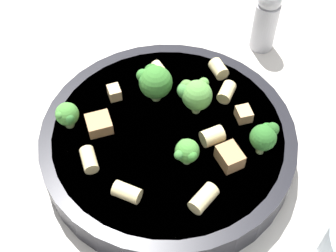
{
  "coord_description": "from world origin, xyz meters",
  "views": [
    {
      "loc": [
        -0.14,
        -0.27,
        0.43
      ],
      "look_at": [
        0.0,
        0.0,
        0.05
      ],
      "focal_mm": 50.0,
      "sensor_mm": 36.0,
      "label": 1
    }
  ],
  "objects_px": {
    "rigatoni_3": "(160,71)",
    "rigatoni_4": "(127,192)",
    "rigatoni_0": "(90,161)",
    "chicken_chunk_0": "(244,114)",
    "broccoli_floret_3": "(264,136)",
    "rigatoni_6": "(227,92)",
    "rigatoni_1": "(212,136)",
    "rigatoni_5": "(204,198)",
    "pepper_shaker": "(266,19)",
    "chicken_chunk_2": "(114,92)",
    "broccoli_floret_1": "(195,94)",
    "broccoli_floret_0": "(154,81)",
    "chicken_chunk_3": "(99,124)",
    "chicken_chunk_1": "(230,157)",
    "rigatoni_2": "(218,69)",
    "broccoli_floret_2": "(67,115)",
    "broccoli_floret_4": "(185,152)",
    "pasta_bowl": "(168,141)"
  },
  "relations": [
    {
      "from": "rigatoni_3",
      "to": "rigatoni_4",
      "type": "distance_m",
      "value": 0.16
    },
    {
      "from": "rigatoni_0",
      "to": "chicken_chunk_0",
      "type": "height_order",
      "value": "rigatoni_0"
    },
    {
      "from": "broccoli_floret_3",
      "to": "rigatoni_6",
      "type": "relative_size",
      "value": 1.55
    },
    {
      "from": "rigatoni_1",
      "to": "chicken_chunk_0",
      "type": "bearing_deg",
      "value": 14.2
    },
    {
      "from": "rigatoni_3",
      "to": "rigatoni_5",
      "type": "height_order",
      "value": "rigatoni_5"
    },
    {
      "from": "pepper_shaker",
      "to": "chicken_chunk_2",
      "type": "bearing_deg",
      "value": -173.17
    },
    {
      "from": "broccoli_floret_1",
      "to": "rigatoni_4",
      "type": "relative_size",
      "value": 1.58
    },
    {
      "from": "broccoli_floret_0",
      "to": "broccoli_floret_1",
      "type": "distance_m",
      "value": 0.05
    },
    {
      "from": "chicken_chunk_3",
      "to": "rigatoni_4",
      "type": "bearing_deg",
      "value": -94.86
    },
    {
      "from": "chicken_chunk_0",
      "to": "rigatoni_1",
      "type": "bearing_deg",
      "value": -165.8
    },
    {
      "from": "rigatoni_3",
      "to": "chicken_chunk_3",
      "type": "height_order",
      "value": "same"
    },
    {
      "from": "broccoli_floret_0",
      "to": "chicken_chunk_3",
      "type": "height_order",
      "value": "broccoli_floret_0"
    },
    {
      "from": "chicken_chunk_1",
      "to": "pepper_shaker",
      "type": "relative_size",
      "value": 0.29
    },
    {
      "from": "rigatoni_2",
      "to": "chicken_chunk_3",
      "type": "xyz_separation_m",
      "value": [
        -0.15,
        -0.01,
        -0.0
      ]
    },
    {
      "from": "chicken_chunk_3",
      "to": "pepper_shaker",
      "type": "distance_m",
      "value": 0.26
    },
    {
      "from": "rigatoni_5",
      "to": "broccoli_floret_2",
      "type": "bearing_deg",
      "value": 119.12
    },
    {
      "from": "broccoli_floret_0",
      "to": "chicken_chunk_0",
      "type": "xyz_separation_m",
      "value": [
        0.07,
        -0.07,
        -0.02
      ]
    },
    {
      "from": "chicken_chunk_2",
      "to": "rigatoni_1",
      "type": "bearing_deg",
      "value": -57.82
    },
    {
      "from": "rigatoni_6",
      "to": "chicken_chunk_1",
      "type": "xyz_separation_m",
      "value": [
        -0.04,
        -0.08,
        0.0
      ]
    },
    {
      "from": "pepper_shaker",
      "to": "broccoli_floret_1",
      "type": "bearing_deg",
      "value": -151.0
    },
    {
      "from": "rigatoni_2",
      "to": "rigatoni_6",
      "type": "relative_size",
      "value": 0.91
    },
    {
      "from": "pepper_shaker",
      "to": "rigatoni_0",
      "type": "bearing_deg",
      "value": -160.34
    },
    {
      "from": "rigatoni_4",
      "to": "chicken_chunk_2",
      "type": "height_order",
      "value": "rigatoni_4"
    },
    {
      "from": "rigatoni_0",
      "to": "broccoli_floret_4",
      "type": "bearing_deg",
      "value": -25.18
    },
    {
      "from": "broccoli_floret_3",
      "to": "chicken_chunk_2",
      "type": "height_order",
      "value": "broccoli_floret_3"
    },
    {
      "from": "broccoli_floret_0",
      "to": "rigatoni_2",
      "type": "relative_size",
      "value": 2.03
    },
    {
      "from": "broccoli_floret_0",
      "to": "broccoli_floret_4",
      "type": "xyz_separation_m",
      "value": [
        -0.01,
        -0.09,
        -0.01
      ]
    },
    {
      "from": "rigatoni_2",
      "to": "pepper_shaker",
      "type": "xyz_separation_m",
      "value": [
        0.1,
        0.05,
        -0.0
      ]
    },
    {
      "from": "broccoli_floret_3",
      "to": "broccoli_floret_0",
      "type": "bearing_deg",
      "value": 119.66
    },
    {
      "from": "chicken_chunk_1",
      "to": "pasta_bowl",
      "type": "bearing_deg",
      "value": 121.05
    },
    {
      "from": "pasta_bowl",
      "to": "rigatoni_0",
      "type": "xyz_separation_m",
      "value": [
        -0.09,
        -0.0,
        0.02
      ]
    },
    {
      "from": "pasta_bowl",
      "to": "chicken_chunk_2",
      "type": "height_order",
      "value": "chicken_chunk_2"
    },
    {
      "from": "chicken_chunk_0",
      "to": "rigatoni_2",
      "type": "bearing_deg",
      "value": 81.7
    },
    {
      "from": "broccoli_floret_3",
      "to": "broccoli_floret_1",
      "type": "bearing_deg",
      "value": 113.74
    },
    {
      "from": "pasta_bowl",
      "to": "rigatoni_0",
      "type": "height_order",
      "value": "rigatoni_0"
    },
    {
      "from": "rigatoni_0",
      "to": "rigatoni_3",
      "type": "bearing_deg",
      "value": 34.23
    },
    {
      "from": "broccoli_floret_2",
      "to": "chicken_chunk_2",
      "type": "bearing_deg",
      "value": 15.45
    },
    {
      "from": "broccoli_floret_4",
      "to": "pepper_shaker",
      "type": "relative_size",
      "value": 0.32
    },
    {
      "from": "rigatoni_6",
      "to": "chicken_chunk_3",
      "type": "bearing_deg",
      "value": 170.73
    },
    {
      "from": "rigatoni_1",
      "to": "chicken_chunk_0",
      "type": "height_order",
      "value": "rigatoni_1"
    },
    {
      "from": "chicken_chunk_3",
      "to": "chicken_chunk_1",
      "type": "bearing_deg",
      "value": -45.0
    },
    {
      "from": "broccoli_floret_1",
      "to": "broccoli_floret_2",
      "type": "height_order",
      "value": "broccoli_floret_1"
    },
    {
      "from": "pasta_bowl",
      "to": "broccoli_floret_4",
      "type": "height_order",
      "value": "broccoli_floret_4"
    },
    {
      "from": "pasta_bowl",
      "to": "broccoli_floret_1",
      "type": "relative_size",
      "value": 6.55
    },
    {
      "from": "rigatoni_0",
      "to": "pepper_shaker",
      "type": "height_order",
      "value": "pepper_shaker"
    },
    {
      "from": "rigatoni_0",
      "to": "rigatoni_5",
      "type": "xyz_separation_m",
      "value": [
        0.08,
        -0.09,
        0.0
      ]
    },
    {
      "from": "pasta_bowl",
      "to": "chicken_chunk_1",
      "type": "relative_size",
      "value": 10.43
    },
    {
      "from": "rigatoni_3",
      "to": "chicken_chunk_0",
      "type": "xyz_separation_m",
      "value": [
        0.05,
        -0.1,
        -0.0
      ]
    },
    {
      "from": "rigatoni_0",
      "to": "rigatoni_3",
      "type": "height_order",
      "value": "rigatoni_0"
    },
    {
      "from": "pasta_bowl",
      "to": "rigatoni_2",
      "type": "xyz_separation_m",
      "value": [
        0.09,
        0.05,
        0.02
      ]
    }
  ]
}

